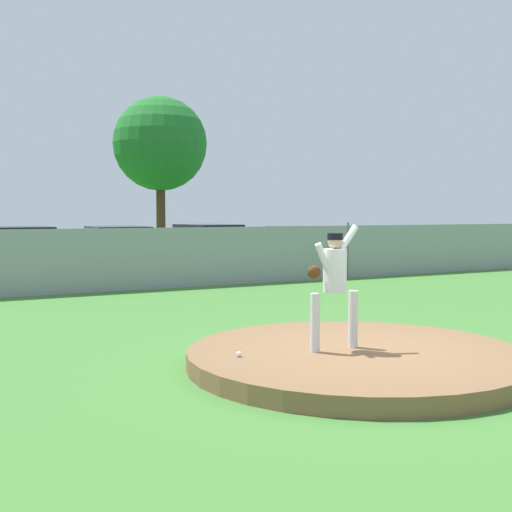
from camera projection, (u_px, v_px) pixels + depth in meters
ground_plane at (190, 309)px, 14.19m from camera, size 80.00×80.00×0.00m
asphalt_strip at (92, 276)px, 21.66m from camera, size 44.00×7.00×0.01m
pitchers_mound at (357, 358)px, 8.91m from camera, size 4.66×4.66×0.24m
pitcher_youth at (334, 278)px, 8.81m from camera, size 0.78×0.32×1.70m
baseball at (239, 354)px, 8.43m from camera, size 0.07×0.07×0.07m
chainlink_fence at (133, 259)px, 17.65m from camera, size 35.87×0.07×1.80m
parked_car_champagne at (23, 254)px, 20.96m from camera, size 1.93×4.10×1.66m
parked_car_charcoal at (300, 247)px, 25.66m from camera, size 1.98×4.73×1.57m
parked_car_burgundy at (118, 252)px, 21.74m from camera, size 2.13×4.65×1.66m
parked_car_teal at (208, 249)px, 23.66m from camera, size 2.17×4.45×1.69m
traffic_cone_orange at (390, 261)px, 24.99m from camera, size 0.40×0.40×0.55m
tree_slender_far at (160, 144)px, 32.76m from camera, size 4.73×4.73×7.94m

